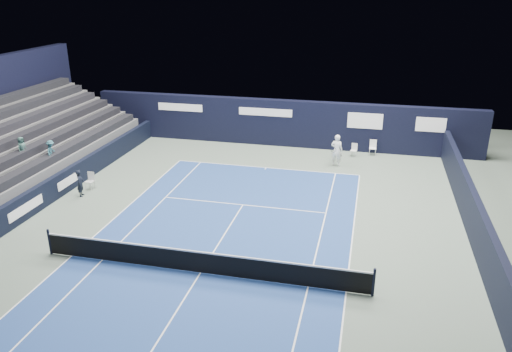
{
  "coord_description": "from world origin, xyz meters",
  "views": [
    {
      "loc": [
        5.8,
        -15.41,
        10.32
      ],
      "look_at": [
        0.49,
        7.17,
        1.3
      ],
      "focal_mm": 35.0,
      "sensor_mm": 36.0,
      "label": 1
    }
  ],
  "objects_px": {
    "tennis_player": "(337,150)",
    "folding_chair_back_b": "(354,149)",
    "line_judge_chair": "(90,179)",
    "folding_chair_back_a": "(373,146)",
    "tennis_net": "(200,261)"
  },
  "relations": [
    {
      "from": "folding_chair_back_b",
      "to": "tennis_net",
      "type": "distance_m",
      "value": 16.03
    },
    {
      "from": "tennis_net",
      "to": "line_judge_chair",
      "type": "bearing_deg",
      "value": 142.04
    },
    {
      "from": "folding_chair_back_b",
      "to": "tennis_net",
      "type": "bearing_deg",
      "value": -95.52
    },
    {
      "from": "tennis_net",
      "to": "folding_chair_back_a",
      "type": "bearing_deg",
      "value": 68.84
    },
    {
      "from": "folding_chair_back_a",
      "to": "line_judge_chair",
      "type": "xyz_separation_m",
      "value": [
        -14.59,
        -9.22,
        -0.03
      ]
    },
    {
      "from": "folding_chair_back_b",
      "to": "tennis_player",
      "type": "bearing_deg",
      "value": -103.03
    },
    {
      "from": "folding_chair_back_b",
      "to": "line_judge_chair",
      "type": "xyz_separation_m",
      "value": [
        -13.43,
        -8.64,
        0.05
      ]
    },
    {
      "from": "tennis_player",
      "to": "folding_chair_back_b",
      "type": "bearing_deg",
      "value": 64.43
    },
    {
      "from": "tennis_net",
      "to": "tennis_player",
      "type": "height_order",
      "value": "tennis_player"
    },
    {
      "from": "tennis_player",
      "to": "folding_chair_back_a",
      "type": "bearing_deg",
      "value": 50.68
    },
    {
      "from": "folding_chair_back_a",
      "to": "tennis_player",
      "type": "bearing_deg",
      "value": -129.98
    },
    {
      "from": "line_judge_chair",
      "to": "folding_chair_back_b",
      "type": "bearing_deg",
      "value": 37.95
    },
    {
      "from": "folding_chair_back_b",
      "to": "line_judge_chair",
      "type": "distance_m",
      "value": 15.97
    },
    {
      "from": "line_judge_chair",
      "to": "tennis_player",
      "type": "xyz_separation_m",
      "value": [
        12.48,
        6.64,
        0.44
      ]
    },
    {
      "from": "tennis_player",
      "to": "line_judge_chair",
      "type": "bearing_deg",
      "value": -151.96
    }
  ]
}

